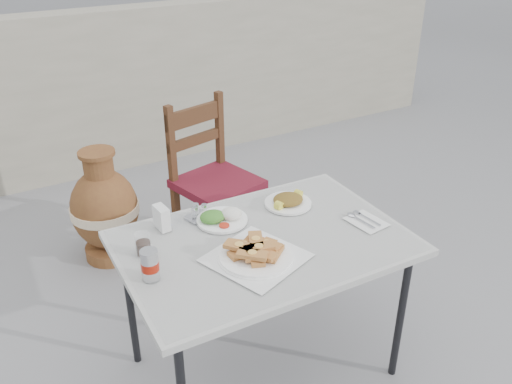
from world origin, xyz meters
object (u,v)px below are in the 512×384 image
cola_glass (143,245)px  soda_can (150,265)px  salad_chopped_plate (288,201)px  condiment_caddy (198,213)px  napkin_holder (162,218)px  chair (213,179)px  terracotta_urn (105,209)px  pide_plate (256,251)px  salad_rice_plate (221,217)px  cafe_table (264,250)px

cola_glass → soda_can: bearing=-100.8°
salad_chopped_plate → condiment_caddy: size_ratio=1.91×
napkin_holder → chair: chair is taller
salad_chopped_plate → terracotta_urn: salad_chopped_plate is taller
pide_plate → napkin_holder: (-0.22, 0.37, 0.02)m
cola_glass → terracotta_urn: size_ratio=0.13×
cola_glass → napkin_holder: 0.19m
pide_plate → condiment_caddy: 0.38m
pide_plate → salad_rice_plate: bearing=88.4°
pide_plate → napkin_holder: bearing=121.0°
salad_chopped_plate → cola_glass: bearing=-176.1°
cafe_table → soda_can: 0.48m
chair → terracotta_urn: chair is taller
pide_plate → terracotta_urn: 1.38m
napkin_holder → chair: bearing=45.9°
condiment_caddy → napkin_holder: bearing=-179.6°
salad_rice_plate → soda_can: 0.45m
salad_rice_plate → napkin_holder: size_ratio=2.18×
cafe_table → terracotta_urn: cafe_table is taller
napkin_holder → terracotta_urn: napkin_holder is taller
pide_plate → salad_rice_plate: pide_plate is taller
soda_can → chair: size_ratio=0.13×
salad_rice_plate → soda_can: bearing=-150.3°
chair → soda_can: bearing=-140.0°
cola_glass → napkin_holder: size_ratio=0.89×
salad_rice_plate → napkin_holder: 0.25m
cafe_table → napkin_holder: (-0.32, 0.28, 0.10)m
pide_plate → chair: (0.33, 1.05, -0.24)m
napkin_holder → terracotta_urn: bearing=86.1°
condiment_caddy → salad_rice_plate: bearing=-44.9°
cola_glass → napkin_holder: bearing=46.9°
napkin_holder → cola_glass: bearing=-138.2°
cafe_table → soda_can: soda_can is taller
pide_plate → salad_rice_plate: (0.01, 0.30, -0.01)m
soda_can → terracotta_urn: 1.30m
cafe_table → napkin_holder: bearing=138.3°
pide_plate → salad_rice_plate: size_ratio=1.90×
cafe_table → cola_glass: bearing=161.9°
cafe_table → salad_rice_plate: salad_rice_plate is taller
pide_plate → cola_glass: 0.42m
cafe_table → salad_rice_plate: size_ratio=5.34×
salad_rice_plate → salad_chopped_plate: size_ratio=1.03×
cafe_table → pide_plate: 0.15m
cafe_table → condiment_caddy: (-0.16, 0.28, 0.07)m
cafe_table → chair: bearing=76.2°
salad_rice_plate → napkin_holder: (-0.23, 0.07, 0.03)m
condiment_caddy → soda_can: bearing=-137.0°
salad_rice_plate → salad_chopped_plate: salad_rice_plate is taller
cafe_table → cola_glass: 0.47m
chair → salad_chopped_plate: bearing=-103.8°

